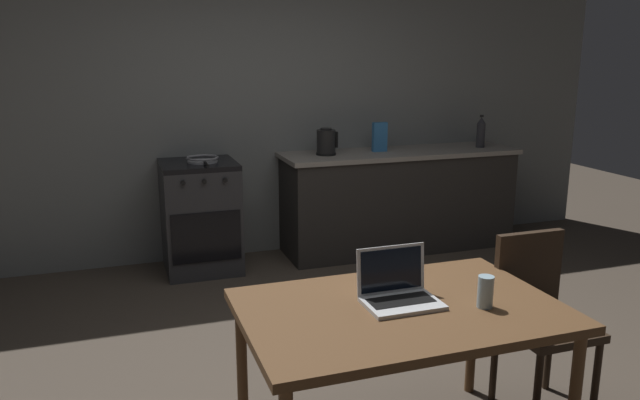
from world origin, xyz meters
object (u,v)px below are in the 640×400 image
at_px(stove_oven, 201,217).
at_px(dining_table, 401,321).
at_px(laptop, 399,292).
at_px(bottle, 481,132).
at_px(chair, 538,310).
at_px(frying_pan, 203,159).
at_px(drinking_glass, 485,292).
at_px(cereal_box, 380,137).
at_px(electric_kettle, 326,142).

height_order(stove_oven, dining_table, stove_oven).
height_order(laptop, bottle, bottle).
relative_size(chair, frying_pan, 2.07).
height_order(stove_oven, drinking_glass, stove_oven).
xyz_separation_m(bottle, cereal_box, (-0.99, 0.07, -0.01)).
bearing_deg(chair, stove_oven, 96.39).
relative_size(chair, cereal_box, 3.44).
xyz_separation_m(stove_oven, dining_table, (0.46, -2.77, 0.20)).
distance_m(chair, electric_kettle, 2.65).
xyz_separation_m(electric_kettle, frying_pan, (-1.06, -0.03, -0.09)).
distance_m(chair, cereal_box, 2.69).
bearing_deg(dining_table, drinking_glass, -20.35).
bearing_deg(drinking_glass, stove_oven, 105.24).
bearing_deg(laptop, bottle, 56.04).
height_order(bottle, cereal_box, bottle).
bearing_deg(electric_kettle, dining_table, -103.02).
bearing_deg(electric_kettle, drinking_glass, -96.14).
xyz_separation_m(stove_oven, cereal_box, (1.61, 0.02, 0.59)).
height_order(chair, electric_kettle, electric_kettle).
relative_size(stove_oven, dining_table, 0.67).
height_order(chair, drinking_glass, chair).
bearing_deg(drinking_glass, laptop, 153.03).
distance_m(electric_kettle, bottle, 1.51).
xyz_separation_m(laptop, electric_kettle, (0.63, 2.73, 0.25)).
relative_size(electric_kettle, cereal_box, 0.89).
height_order(electric_kettle, bottle, bottle).
height_order(bottle, drinking_glass, bottle).
xyz_separation_m(dining_table, cereal_box, (1.15, 2.79, 0.38)).
distance_m(laptop, cereal_box, 2.99).
bearing_deg(stove_oven, drinking_glass, -74.76).
relative_size(frying_pan, drinking_glass, 3.14).
bearing_deg(drinking_glass, electric_kettle, 83.86).
height_order(dining_table, bottle, bottle).
relative_size(laptop, bottle, 1.07).
height_order(frying_pan, drinking_glass, frying_pan).
relative_size(laptop, electric_kettle, 1.38).
distance_m(dining_table, drinking_glass, 0.38).
bearing_deg(frying_pan, chair, -63.64).
xyz_separation_m(chair, drinking_glass, (-0.52, -0.29, 0.28)).
bearing_deg(frying_pan, laptop, -80.93).
height_order(bottle, frying_pan, bottle).
distance_m(electric_kettle, frying_pan, 1.07).
bearing_deg(laptop, dining_table, -94.99).
bearing_deg(cereal_box, drinking_glass, -105.78).
bearing_deg(frying_pan, bottle, -0.49).
relative_size(chair, laptop, 2.79).
relative_size(laptop, drinking_glass, 2.33).
height_order(laptop, cereal_box, cereal_box).
distance_m(chair, bottle, 2.91).
relative_size(dining_table, electric_kettle, 5.84).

